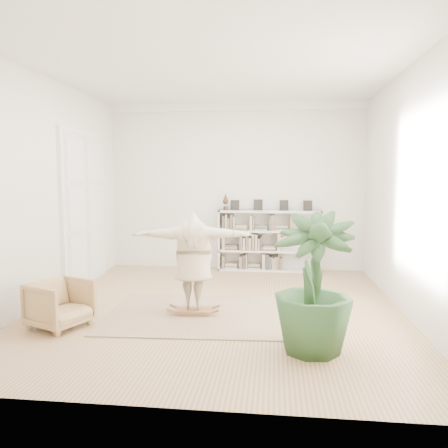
% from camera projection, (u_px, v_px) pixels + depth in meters
% --- Properties ---
extents(floor, '(6.00, 6.00, 0.00)m').
position_uv_depth(floor, '(218.00, 307.00, 6.74)').
color(floor, '#946C4C').
rests_on(floor, ground).
extents(room_shell, '(6.00, 6.00, 6.00)m').
position_uv_depth(room_shell, '(236.00, 106.00, 9.28)').
color(room_shell, silver).
rests_on(room_shell, floor).
extents(doors, '(0.09, 1.78, 2.92)m').
position_uv_depth(doors, '(84.00, 210.00, 8.19)').
color(doors, white).
rests_on(doors, floor).
extents(bookshelf, '(2.20, 0.35, 1.64)m').
position_uv_depth(bookshelf, '(269.00, 241.00, 9.37)').
color(bookshelf, silver).
rests_on(bookshelf, floor).
extents(armchair, '(0.91, 0.90, 0.63)m').
position_uv_depth(armchair, '(60.00, 304.00, 5.82)').
color(armchair, tan).
rests_on(armchair, floor).
extents(rug, '(2.59, 2.12, 0.02)m').
position_uv_depth(rug, '(194.00, 314.00, 6.37)').
color(rug, tan).
rests_on(rug, floor).
extents(rocker_board, '(0.53, 0.33, 0.11)m').
position_uv_depth(rocker_board, '(194.00, 310.00, 6.37)').
color(rocker_board, olive).
rests_on(rocker_board, rug).
extents(person, '(1.76, 0.56, 1.41)m').
position_uv_depth(person, '(193.00, 258.00, 6.29)').
color(person, beige).
rests_on(person, rocker_board).
extents(houseplant, '(1.05, 1.05, 1.61)m').
position_uv_depth(houseplant, '(313.00, 283.00, 4.94)').
color(houseplant, '#2A4F27').
rests_on(houseplant, floor).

